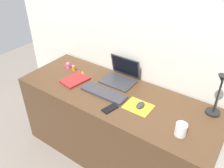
% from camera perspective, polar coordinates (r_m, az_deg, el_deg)
% --- Properties ---
extents(ground_plane, '(6.00, 6.00, 0.00)m').
position_cam_1_polar(ground_plane, '(2.49, 0.67, -16.43)').
color(ground_plane, slate).
extents(back_wall, '(2.98, 0.05, 1.54)m').
position_cam_1_polar(back_wall, '(2.23, 6.08, 2.61)').
color(back_wall, silver).
rests_on(back_wall, ground_plane).
extents(desk, '(1.78, 0.65, 0.74)m').
position_cam_1_polar(desk, '(2.22, 0.73, -10.25)').
color(desk, '#4C331E').
rests_on(desk, ground_plane).
extents(laptop, '(0.30, 0.26, 0.21)m').
position_cam_1_polar(laptop, '(2.15, 2.27, 2.28)').
color(laptop, '#333338').
rests_on(laptop, desk).
extents(keyboard, '(0.41, 0.13, 0.02)m').
position_cam_1_polar(keyboard, '(1.98, -2.03, -2.15)').
color(keyboard, '#333338').
rests_on(keyboard, desk).
extents(mousepad, '(0.21, 0.17, 0.00)m').
position_cam_1_polar(mousepad, '(1.86, 6.45, -5.53)').
color(mousepad, yellow).
rests_on(mousepad, desk).
extents(mouse, '(0.06, 0.10, 0.03)m').
position_cam_1_polar(mouse, '(1.85, 6.96, -5.14)').
color(mouse, '#333338').
rests_on(mouse, mousepad).
extents(cell_phone, '(0.09, 0.14, 0.01)m').
position_cam_1_polar(cell_phone, '(1.82, -0.49, -6.03)').
color(cell_phone, black).
rests_on(cell_phone, desk).
extents(desk_lamp, '(0.11, 0.14, 0.37)m').
position_cam_1_polar(desk_lamp, '(1.83, 24.38, -2.72)').
color(desk_lamp, black).
rests_on(desk_lamp, desk).
extents(notebook_pad, '(0.21, 0.27, 0.02)m').
position_cam_1_polar(notebook_pad, '(2.18, -9.02, 0.99)').
color(notebook_pad, maroon).
rests_on(notebook_pad, desk).
extents(coffee_mug, '(0.08, 0.08, 0.09)m').
position_cam_1_polar(coffee_mug, '(1.66, 16.51, -10.62)').
color(coffee_mug, white).
rests_on(coffee_mug, desk).
extents(toy_figurine_red, '(0.04, 0.04, 0.04)m').
position_cam_1_polar(toy_figurine_red, '(2.44, -11.15, 4.84)').
color(toy_figurine_red, red).
rests_on(toy_figurine_red, desk).
extents(toy_figurine_pink, '(0.04, 0.04, 0.07)m').
position_cam_1_polar(toy_figurine_pink, '(2.39, -10.73, 4.56)').
color(toy_figurine_pink, pink).
rests_on(toy_figurine_pink, desk).
extents(toy_figurine_orange, '(0.03, 0.03, 0.06)m').
position_cam_1_polar(toy_figurine_orange, '(2.33, -9.38, 3.93)').
color(toy_figurine_orange, orange).
rests_on(toy_figurine_orange, desk).
extents(toy_figurine_lime, '(0.04, 0.04, 0.04)m').
position_cam_1_polar(toy_figurine_lime, '(2.26, -7.21, 2.71)').
color(toy_figurine_lime, '#8CDB33').
rests_on(toy_figurine_lime, desk).
extents(toy_figurine_purple, '(0.03, 0.03, 0.04)m').
position_cam_1_polar(toy_figurine_purple, '(2.42, -9.66, 4.56)').
color(toy_figurine_purple, purple).
rests_on(toy_figurine_purple, desk).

